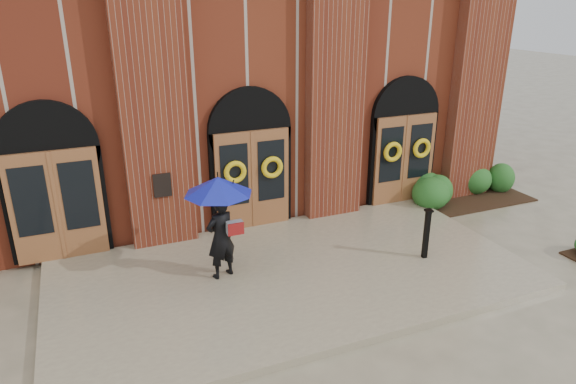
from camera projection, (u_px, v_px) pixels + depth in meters
ground at (296, 280)px, 10.95m from camera, size 90.00×90.00×0.00m
landing at (293, 274)px, 11.05m from camera, size 10.00×5.30×0.15m
church_building at (192, 66)px, 17.28m from camera, size 16.20×12.53×7.00m
man_with_umbrella at (219, 208)px, 10.29m from camera, size 1.75×1.75×2.21m
metal_post at (427, 233)px, 11.39m from camera, size 0.17×0.17×1.17m
hedge_wall_right at (473, 187)px, 15.09m from camera, size 3.35×1.34×0.86m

